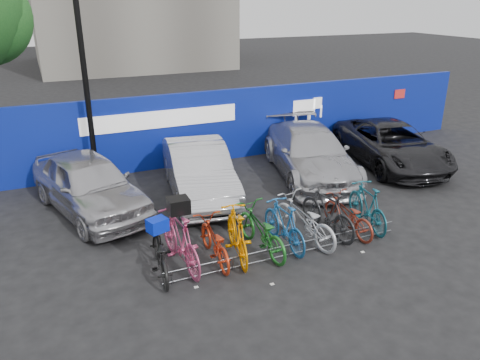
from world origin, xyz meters
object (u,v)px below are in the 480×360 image
bike_7 (328,212)px  bike_8 (348,215)px  car_2 (310,153)px  car_3 (391,144)px  bike_6 (304,220)px  bike_3 (237,234)px  bike_9 (367,206)px  bike_4 (261,230)px  lamppost (85,74)px  bike_rack (288,250)px  car_0 (89,184)px  car_1 (199,170)px  bike_1 (180,239)px  bike_0 (159,252)px  bike_5 (284,225)px  bike_2 (214,241)px

bike_7 → bike_8: (0.48, -0.13, -0.11)m
bike_8 → car_2: bearing=-112.7°
car_3 → bike_6: car_3 is taller
bike_3 → bike_9: bike_3 is taller
bike_3 → bike_4: bearing=-167.6°
lamppost → bike_9: lamppost is taller
bike_rack → bike_4: bike_4 is taller
bike_8 → lamppost: bearing=-52.8°
bike_3 → bike_4: (0.57, 0.02, -0.05)m
bike_rack → car_2: bearing=53.7°
bike_6 → bike_9: 1.78m
car_0 → bike_6: (4.26, -3.62, -0.23)m
car_1 → bike_1: bearing=-105.8°
bike_6 → bike_7: bike_7 is taller
car_2 → bike_0: car_2 is taller
car_1 → car_3: (6.69, -0.04, -0.05)m
car_0 → bike_0: size_ratio=2.44×
car_2 → bike_0: (-5.70, -3.61, -0.27)m
bike_rack → bike_5: size_ratio=3.15×
bike_2 → bike_5: size_ratio=0.98×
bike_5 → bike_7: bike_7 is taller
bike_3 → bike_9: size_ratio=1.02×
car_3 → bike_8: 5.47m
car_3 → bike_9: size_ratio=2.75×
car_3 → bike_2: size_ratio=2.86×
lamppost → bike_9: size_ratio=3.35×
bike_3 → bike_9: bearing=-168.4°
bike_4 → bike_8: bearing=174.5°
bike_1 → bike_9: 4.66m
bike_1 → bike_8: 4.05m
bike_1 → bike_9: bearing=174.1°
bike_1 → bike_rack: bearing=160.4°
bike_1 → bike_6: (2.89, -0.11, -0.08)m
car_0 → car_3: (9.62, -0.18, -0.06)m
car_1 → bike_0: bearing=-111.2°
bike_4 → car_3: bearing=-156.7°
car_1 → bike_8: (2.49, -3.53, -0.29)m
car_2 → car_3: bearing=11.5°
bike_rack → bike_5: bike_5 is taller
car_2 → bike_6: (-2.33, -3.59, -0.22)m
car_0 → bike_8: size_ratio=2.57×
bike_5 → bike_6: bearing=-178.9°
car_2 → car_0: bearing=-165.7°
bike_3 → bike_5: bearing=-168.3°
car_3 → bike_7: car_3 is taller
car_3 → lamppost: bearing=178.7°
bike_8 → bike_1: bearing=-7.1°
bike_8 → bike_9: size_ratio=0.95×
bike_rack → bike_9: size_ratio=3.07×
bike_8 → bike_rack: bearing=8.3°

